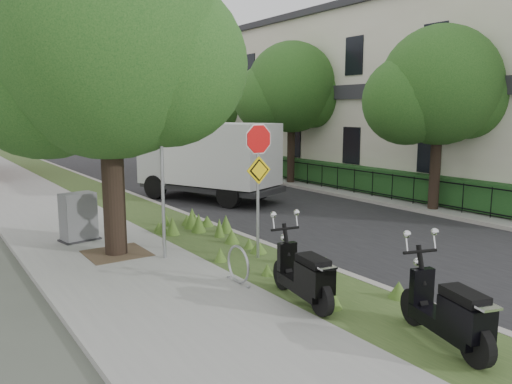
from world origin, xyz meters
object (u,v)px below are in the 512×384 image
Objects in this scene: scooter_far at (454,320)px; box_truck at (211,158)px; utility_cabinet at (78,218)px; sign_assembly at (258,163)px; scooter_near at (307,281)px.

scooter_far is 0.32× the size of box_truck.
box_truck is (3.47, 13.14, 1.10)m from scooter_far.
sign_assembly is at bearing -53.13° from utility_cabinet.
sign_assembly is 3.48m from scooter_near.
box_truck is at bearing 69.01° from scooter_near.
utility_cabinet is (-6.16, -3.86, -0.96)m from box_truck.
scooter_far is at bearing -104.80° from box_truck.
scooter_near is at bearing -108.15° from sign_assembly.
sign_assembly is at bearing -112.00° from box_truck.
utility_cabinet is (-2.99, 3.98, -1.60)m from sign_assembly.
sign_assembly is at bearing 71.85° from scooter_near.
utility_cabinet is at bearing 106.14° from scooter_far.
utility_cabinet is at bearing -147.89° from box_truck.
scooter_far is (0.63, -2.44, 0.01)m from scooter_near.
box_truck is 4.85× the size of utility_cabinet.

